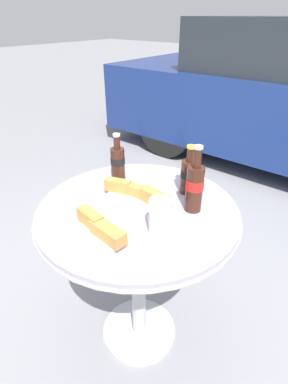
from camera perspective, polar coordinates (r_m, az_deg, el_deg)
name	(u,v)px	position (r m, az deg, el deg)	size (l,w,h in m)	color
ground_plane	(139,331)	(1.70, -0.90, -24.93)	(30.00, 30.00, 0.00)	gray
bistro_table	(138,237)	(1.24, -1.14, -8.59)	(0.79, 0.79, 0.77)	#B7B7BC
cola_bottle_left	(189,175)	(1.22, 8.56, 3.26)	(0.07, 0.07, 0.21)	#3D1E14
cola_bottle_right	(118,162)	(1.32, -5.02, 5.78)	(0.06, 0.06, 0.21)	#3D1E14
cola_bottle_center	(195,186)	(1.10, 9.62, 1.13)	(0.07, 0.07, 0.26)	#3D1E14
drinking_glass	(160,218)	(0.99, 3.13, -5.02)	(0.08, 0.08, 0.13)	silver
lunch_plate_near	(137,195)	(1.19, -1.33, -0.51)	(0.29, 0.24, 0.07)	white
lunch_plate_far	(100,229)	(1.02, -8.41, -7.02)	(0.24, 0.22, 0.07)	white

